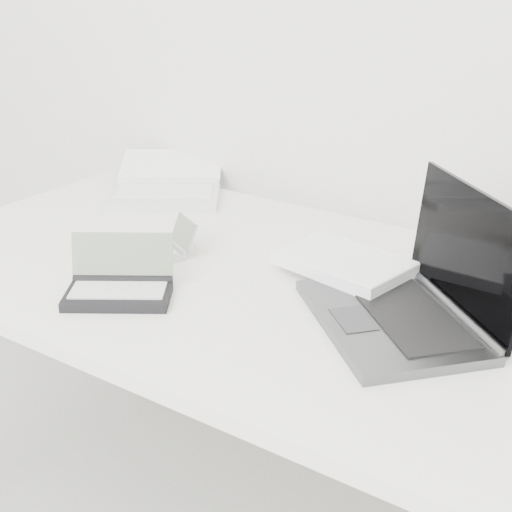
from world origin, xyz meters
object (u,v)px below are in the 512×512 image
Objects in this scene: desk at (280,303)px; palmtop_charcoal at (120,286)px; netbook_open_white at (167,187)px; laptop_large at (390,288)px.

palmtop_charcoal reaches higher than desk.
laptop_large is at bearing -53.60° from netbook_open_white.
palmtop_charcoal is (0.31, -0.50, 0.00)m from netbook_open_white.
netbook_open_white is 0.59m from palmtop_charcoal.
palmtop_charcoal is at bearing -91.69° from netbook_open_white.
palmtop_charcoal is at bearing -108.60° from laptop_large.
netbook_open_white is at bearing 89.30° from palmtop_charcoal.
laptop_large is at bearing -3.89° from palmtop_charcoal.
laptop_large is 0.78m from netbook_open_white.
netbook_open_white is at bearing 151.66° from desk.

